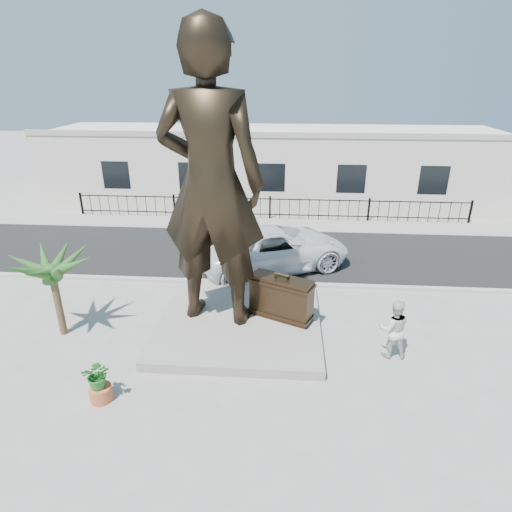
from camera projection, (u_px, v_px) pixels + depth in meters
The scene contains 16 objects.
ground at pixel (251, 354), 12.68m from camera, with size 100.00×100.00×0.00m, color #9E9991.
street at pixel (265, 251), 20.01m from camera, with size 40.00×7.00×0.01m, color black.
curb at pixel (261, 283), 16.78m from camera, with size 40.00×0.25×0.12m, color #A5A399.
far_sidewalk at pixel (269, 223), 23.67m from camera, with size 40.00×2.50×0.02m, color #9E9991.
plinth at pixel (240, 322), 14.03m from camera, with size 5.20×5.20×0.30m, color gray.
fence at pixel (270, 208), 24.17m from camera, with size 22.00×0.10×1.20m, color black.
building at pixel (273, 165), 27.38m from camera, with size 28.00×7.00×4.40m, color silver.
statue at pixel (211, 184), 12.41m from camera, with size 3.20×2.10×8.78m, color black.
suitcase at pixel (281, 298), 13.74m from camera, with size 2.01×0.64×1.42m, color black.
tourist at pixel (394, 329), 12.25m from camera, with size 0.89×0.69×1.83m, color beige.
car_white at pixel (274, 248), 17.94m from camera, with size 2.97×6.43×1.79m, color white.
car_silver at pixel (289, 245), 18.83m from camera, with size 1.92×4.72×1.37m, color #ABADAF.
worker at pixel (195, 205), 23.69m from camera, with size 1.13×0.65×1.75m, color #D9620B.
palm_tree at pixel (64, 333), 13.68m from camera, with size 1.80×1.80×3.20m, color #244C1B, non-canonical shape.
planter at pixel (101, 393), 10.82m from camera, with size 0.56×0.56×0.40m, color #BA5731.
shrub at pixel (98, 375), 10.59m from camera, with size 0.69×0.60×0.77m, color #236C23.
Camera 1 is at (0.92, -10.46, 7.67)m, focal length 30.00 mm.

